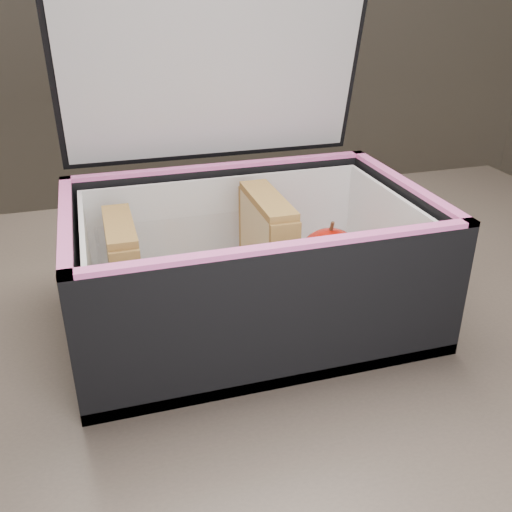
# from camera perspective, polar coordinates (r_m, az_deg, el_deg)

# --- Properties ---
(kitchen_table) EXTENTS (1.20, 0.80, 0.75)m
(kitchen_table) POSITION_cam_1_polar(r_m,az_deg,el_deg) (0.60, -3.65, -15.54)
(kitchen_table) COLOR brown
(kitchen_table) RESTS_ON ground
(lunch_bag) EXTENTS (0.33, 0.27, 0.33)m
(lunch_bag) POSITION_cam_1_polar(r_m,az_deg,el_deg) (0.54, -0.84, 0.32)
(lunch_bag) COLOR black
(lunch_bag) RESTS_ON kitchen_table
(plastic_tub) EXTENTS (0.18, 0.13, 0.07)m
(plastic_tub) POSITION_cam_1_polar(r_m,az_deg,el_deg) (0.54, -5.74, -2.18)
(plastic_tub) COLOR white
(plastic_tub) RESTS_ON lunch_bag
(sandwich_left) EXTENTS (0.03, 0.09, 0.10)m
(sandwich_left) POSITION_cam_1_polar(r_m,az_deg,el_deg) (0.53, -13.03, -1.64)
(sandwich_left) COLOR #D7C183
(sandwich_left) RESTS_ON plastic_tub
(sandwich_right) EXTENTS (0.03, 0.10, 0.11)m
(sandwich_right) POSITION_cam_1_polar(r_m,az_deg,el_deg) (0.55, 1.12, 0.64)
(sandwich_right) COLOR #D7C183
(sandwich_right) RESTS_ON plastic_tub
(carrot_sticks) EXTENTS (0.05, 0.11, 0.03)m
(carrot_sticks) POSITION_cam_1_polar(r_m,az_deg,el_deg) (0.55, -5.29, -4.25)
(carrot_sticks) COLOR orange
(carrot_sticks) RESTS_ON plastic_tub
(paper_napkin) EXTENTS (0.08, 0.08, 0.01)m
(paper_napkin) POSITION_cam_1_polar(r_m,az_deg,el_deg) (0.60, 7.04, -2.93)
(paper_napkin) COLOR white
(paper_napkin) RESTS_ON lunch_bag
(red_apple) EXTENTS (0.08, 0.08, 0.07)m
(red_apple) POSITION_cam_1_polar(r_m,az_deg,el_deg) (0.59, 7.40, -0.07)
(red_apple) COLOR maroon
(red_apple) RESTS_ON paper_napkin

